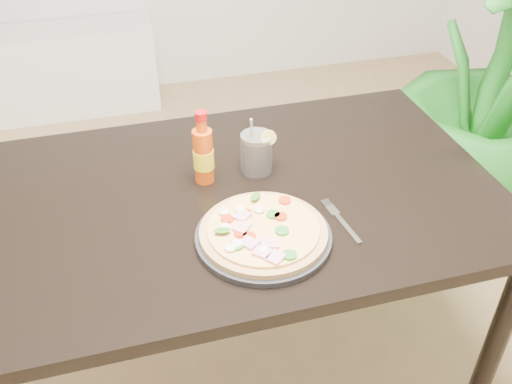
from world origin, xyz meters
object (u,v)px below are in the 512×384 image
object	(u,v)px
dining_table	(245,214)
houseplant	(497,75)
pizza	(262,231)
media_console	(34,74)
hot_sauce_bottle	(203,154)
cola_cup	(257,154)
fork	(340,219)
plate	(263,237)

from	to	relation	value
dining_table	houseplant	xyz separation A→B (m)	(1.21, 0.58, 0.02)
pizza	media_console	world-z (taller)	pizza
hot_sauce_bottle	cola_cup	xyz separation A→B (m)	(0.15, 0.01, -0.03)
cola_cup	dining_table	bearing A→B (deg)	-124.26
media_console	hot_sauce_bottle	bearing A→B (deg)	-72.55
pizza	hot_sauce_bottle	distance (m)	0.30
cola_cup	media_console	distance (m)	2.24
fork	media_console	distance (m)	2.53
fork	dining_table	bearing A→B (deg)	130.24
plate	fork	size ratio (longest dim) A/B	1.78
dining_table	fork	world-z (taller)	fork
fork	media_console	world-z (taller)	fork
pizza	dining_table	bearing A→B (deg)	87.56
houseplant	pizza	bearing A→B (deg)	-147.18
dining_table	cola_cup	world-z (taller)	cola_cup
pizza	cola_cup	bearing A→B (deg)	77.04
houseplant	media_console	world-z (taller)	houseplant
hot_sauce_bottle	fork	world-z (taller)	hot_sauce_bottle
pizza	houseplant	size ratio (longest dim) A/B	0.23
hot_sauce_bottle	plate	bearing A→B (deg)	-72.87
fork	media_console	bearing A→B (deg)	105.45
plate	pizza	bearing A→B (deg)	-171.92
pizza	houseplant	xyz separation A→B (m)	(1.22, 0.79, -0.09)
pizza	fork	distance (m)	0.22
pizza	media_console	size ratio (longest dim) A/B	0.22
cola_cup	media_console	xyz separation A→B (m)	(-0.79, 2.02, -0.56)
plate	pizza	distance (m)	0.02
hot_sauce_bottle	cola_cup	world-z (taller)	hot_sauce_bottle
media_console	pizza	bearing A→B (deg)	-72.65
hot_sauce_bottle	cola_cup	size ratio (longest dim) A/B	1.21
cola_cup	fork	xyz separation A→B (m)	(0.14, -0.28, -0.05)
dining_table	hot_sauce_bottle	world-z (taller)	hot_sauce_bottle
hot_sauce_bottle	fork	bearing A→B (deg)	-41.92
hot_sauce_bottle	media_console	world-z (taller)	hot_sauce_bottle
dining_table	houseplant	distance (m)	1.34
cola_cup	houseplant	bearing A→B (deg)	23.07
plate	cola_cup	xyz separation A→B (m)	(0.07, 0.30, 0.05)
dining_table	cola_cup	distance (m)	0.17
pizza	hot_sauce_bottle	world-z (taller)	hot_sauce_bottle
dining_table	plate	distance (m)	0.23
fork	media_console	xyz separation A→B (m)	(-0.94, 2.29, -0.50)
plate	hot_sauce_bottle	bearing A→B (deg)	107.13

